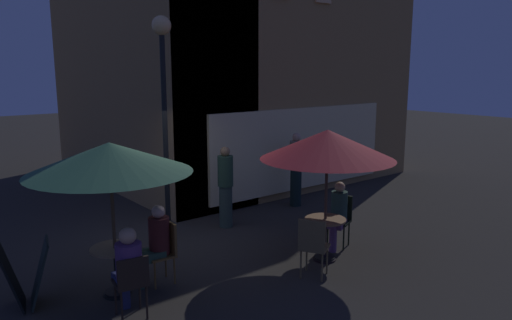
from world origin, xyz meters
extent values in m
plane|color=#2B2823|center=(0.00, 0.00, 0.00)|extent=(60.00, 60.00, 0.00)
cube|color=#A37C48|center=(5.03, 2.46, 3.65)|extent=(8.34, 2.29, 7.30)
cube|color=#A37C48|center=(2.00, 5.23, 3.65)|extent=(2.29, 7.83, 7.30)
cube|color=beige|center=(4.61, 1.27, 1.25)|extent=(5.84, 0.08, 2.10)
cylinder|color=black|center=(0.33, 0.67, 1.98)|extent=(0.10, 0.10, 3.95)
sphere|color=#FCCD82|center=(0.33, 0.67, 4.06)|extent=(0.36, 0.36, 0.36)
cube|color=#1E2A24|center=(-2.44, -0.70, 0.47)|extent=(0.41, 0.60, 0.91)
cube|color=black|center=(-2.79, -0.61, 0.47)|extent=(0.41, 0.60, 0.91)
cylinder|color=black|center=(1.86, -2.11, 0.01)|extent=(0.40, 0.40, 0.03)
cylinder|color=black|center=(1.86, -2.11, 0.36)|extent=(0.06, 0.06, 0.72)
cylinder|color=brown|center=(1.86, -2.11, 0.73)|extent=(0.71, 0.71, 0.03)
cylinder|color=black|center=(-1.49, -1.11, 0.01)|extent=(0.40, 0.40, 0.03)
cylinder|color=black|center=(-1.49, -1.11, 0.35)|extent=(0.06, 0.06, 0.70)
cylinder|color=olive|center=(-1.49, -1.11, 0.72)|extent=(0.71, 0.71, 0.03)
cylinder|color=black|center=(1.86, -2.11, 0.03)|extent=(0.36, 0.36, 0.06)
cylinder|color=#493429|center=(1.86, -2.11, 1.12)|extent=(0.05, 0.05, 2.24)
cone|color=maroon|center=(1.86, -2.11, 2.04)|extent=(2.27, 2.27, 0.50)
cylinder|color=black|center=(-1.49, -1.11, 0.03)|extent=(0.36, 0.36, 0.06)
cylinder|color=brown|center=(-1.49, -1.11, 1.11)|extent=(0.05, 0.05, 2.22)
cone|color=#2B573C|center=(-1.49, -1.11, 2.06)|extent=(2.32, 2.32, 0.43)
cylinder|color=brown|center=(1.30, -2.23, 0.24)|extent=(0.03, 0.03, 0.47)
cylinder|color=brown|center=(1.47, -2.53, 0.24)|extent=(0.03, 0.03, 0.47)
cylinder|color=brown|center=(1.00, -2.40, 0.24)|extent=(0.03, 0.03, 0.47)
cylinder|color=brown|center=(1.17, -2.70, 0.24)|extent=(0.03, 0.03, 0.47)
cube|color=brown|center=(1.23, -2.47, 0.49)|extent=(0.58, 0.58, 0.03)
cube|color=brown|center=(1.06, -2.56, 0.75)|extent=(0.25, 0.39, 0.49)
cylinder|color=black|center=(2.45, -2.03, 0.23)|extent=(0.03, 0.03, 0.46)
cylinder|color=black|center=(2.33, -1.74, 0.23)|extent=(0.03, 0.03, 0.46)
cylinder|color=black|center=(2.73, -1.91, 0.23)|extent=(0.03, 0.03, 0.46)
cylinder|color=black|center=(2.61, -1.62, 0.23)|extent=(0.03, 0.03, 0.46)
cube|color=black|center=(2.53, -1.82, 0.48)|extent=(0.50, 0.50, 0.04)
cube|color=black|center=(2.69, -1.76, 0.72)|extent=(0.19, 0.37, 0.46)
cylinder|color=black|center=(-1.75, -1.66, 0.24)|extent=(0.03, 0.03, 0.48)
cylinder|color=black|center=(-1.42, -1.71, 0.24)|extent=(0.03, 0.03, 0.48)
cylinder|color=black|center=(-1.79, -1.99, 0.24)|extent=(0.03, 0.03, 0.48)
cylinder|color=black|center=(-1.47, -2.04, 0.24)|extent=(0.03, 0.03, 0.48)
cube|color=black|center=(-1.61, -1.85, 0.50)|extent=(0.47, 0.47, 0.04)
cube|color=black|center=(-1.64, -2.03, 0.71)|extent=(0.41, 0.10, 0.38)
cylinder|color=brown|center=(-0.98, -1.30, 0.22)|extent=(0.03, 0.03, 0.43)
cylinder|color=brown|center=(-0.95, -0.98, 0.22)|extent=(0.03, 0.03, 0.43)
cylinder|color=brown|center=(-0.66, -1.32, 0.22)|extent=(0.03, 0.03, 0.43)
cylinder|color=brown|center=(-0.63, -1.00, 0.22)|extent=(0.03, 0.03, 0.43)
cube|color=brown|center=(-0.81, -1.15, 0.45)|extent=(0.43, 0.43, 0.04)
cube|color=brown|center=(-0.62, -1.16, 0.71)|extent=(0.07, 0.40, 0.49)
cube|color=#5A3864|center=(2.40, -1.88, 0.49)|extent=(0.45, 0.42, 0.14)
cylinder|color=#5A3864|center=(2.25, -1.94, 0.24)|extent=(0.14, 0.14, 0.49)
cylinder|color=#28433A|center=(2.53, -1.82, 0.77)|extent=(0.30, 0.30, 0.57)
sphere|color=tan|center=(2.53, -1.82, 1.15)|extent=(0.19, 0.19, 0.19)
cube|color=navy|center=(-1.59, -1.71, 0.49)|extent=(0.39, 0.41, 0.14)
cylinder|color=navy|center=(-1.56, -1.55, 0.24)|extent=(0.14, 0.14, 0.49)
cylinder|color=#563469|center=(-1.61, -1.85, 0.77)|extent=(0.34, 0.34, 0.55)
sphere|color=tan|center=(-1.61, -1.85, 1.14)|extent=(0.23, 0.23, 0.23)
cube|color=#2C4837|center=(-0.94, -1.14, 0.49)|extent=(0.38, 0.34, 0.14)
cylinder|color=#2C4837|center=(-1.10, -1.13, 0.24)|extent=(0.14, 0.14, 0.49)
cylinder|color=#4C1D1B|center=(-0.81, -1.15, 0.78)|extent=(0.32, 0.32, 0.57)
sphere|color=beige|center=(-0.81, -1.15, 1.15)|extent=(0.20, 0.20, 0.20)
cylinder|color=black|center=(3.79, 0.67, 0.47)|extent=(0.27, 0.27, 0.93)
cylinder|color=#81725D|center=(3.79, 0.67, 1.26)|extent=(0.32, 0.32, 0.66)
sphere|color=tan|center=(3.79, 0.67, 1.68)|extent=(0.20, 0.20, 0.20)
cylinder|color=#324339|center=(1.55, 0.43, 0.44)|extent=(0.27, 0.27, 0.88)
cylinder|color=#27422E|center=(1.55, 0.43, 1.20)|extent=(0.32, 0.32, 0.64)
sphere|color=#946F48|center=(1.55, 0.43, 1.61)|extent=(0.20, 0.20, 0.20)
camera|label=1|loc=(-4.02, -7.52, 3.28)|focal=33.63mm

